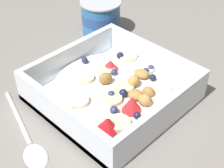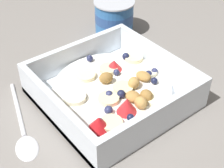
# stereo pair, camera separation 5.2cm
# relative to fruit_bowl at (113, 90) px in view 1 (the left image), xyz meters

# --- Properties ---
(ground_plane) EXTENTS (2.40, 2.40, 0.00)m
(ground_plane) POSITION_rel_fruit_bowl_xyz_m (-0.02, -0.02, -0.02)
(ground_plane) COLOR gray
(fruit_bowl) EXTENTS (0.21, 0.21, 0.06)m
(fruit_bowl) POSITION_rel_fruit_bowl_xyz_m (0.00, 0.00, 0.00)
(fruit_bowl) COLOR white
(fruit_bowl) RESTS_ON ground
(spoon) EXTENTS (0.07, 0.17, 0.01)m
(spoon) POSITION_rel_fruit_bowl_xyz_m (-0.15, 0.02, -0.01)
(spoon) COLOR silver
(spoon) RESTS_ON ground
(yogurt_cup) EXTENTS (0.08, 0.08, 0.07)m
(yogurt_cup) POSITION_rel_fruit_bowl_xyz_m (0.14, 0.17, 0.02)
(yogurt_cup) COLOR #3370B7
(yogurt_cup) RESTS_ON ground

